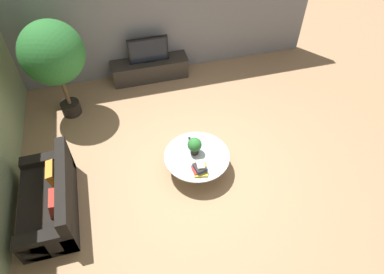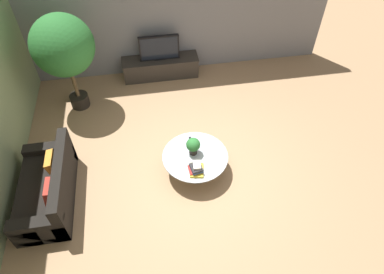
{
  "view_description": "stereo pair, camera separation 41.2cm",
  "coord_description": "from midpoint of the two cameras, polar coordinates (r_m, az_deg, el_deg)",
  "views": [
    {
      "loc": [
        -1.11,
        -3.82,
        5.09
      ],
      "look_at": [
        -0.0,
        0.27,
        0.55
      ],
      "focal_mm": 32.0,
      "sensor_mm": 36.0,
      "label": 1
    },
    {
      "loc": [
        -0.71,
        -3.91,
        5.09
      ],
      "look_at": [
        -0.0,
        0.27,
        0.55
      ],
      "focal_mm": 32.0,
      "sensor_mm": 36.0,
      "label": 2
    }
  ],
  "objects": [
    {
      "name": "ground_plane",
      "position": [
        6.46,
        2.25,
        -5.13
      ],
      "size": [
        24.0,
        24.0,
        0.0
      ],
      "primitive_type": "plane",
      "color": "#9E7A56"
    },
    {
      "name": "back_wall_stone",
      "position": [
        8.04,
        -2.21,
        20.36
      ],
      "size": [
        7.4,
        0.12,
        3.0
      ],
      "primitive_type": "cube",
      "color": "slate",
      "rests_on": "ground"
    },
    {
      "name": "media_console",
      "position": [
        8.38,
        -3.81,
        11.53
      ],
      "size": [
        1.8,
        0.5,
        0.48
      ],
      "color": "#2D2823",
      "rests_on": "ground"
    },
    {
      "name": "television",
      "position": [
        8.08,
        -4.0,
        14.55
      ],
      "size": [
        0.92,
        0.13,
        0.6
      ],
      "color": "black",
      "rests_on": "media_console"
    },
    {
      "name": "coffee_table",
      "position": [
        6.2,
        2.4,
        -3.92
      ],
      "size": [
        1.18,
        1.18,
        0.4
      ],
      "color": "#756656",
      "rests_on": "ground"
    },
    {
      "name": "couch_by_wall",
      "position": [
        6.23,
        -21.06,
        -8.13
      ],
      "size": [
        0.84,
        1.73,
        0.84
      ],
      "rotation": [
        0.0,
        0.0,
        -1.57
      ],
      "color": "black",
      "rests_on": "ground"
    },
    {
      "name": "potted_palm_tall",
      "position": [
        7.14,
        -19.12,
        13.93
      ],
      "size": [
        1.21,
        1.21,
        2.12
      ],
      "color": "black",
      "rests_on": "ground"
    },
    {
      "name": "potted_plant_tabletop",
      "position": [
        6.01,
        2.16,
        -1.5
      ],
      "size": [
        0.25,
        0.25,
        0.35
      ],
      "color": "black",
      "rests_on": "coffee_table"
    },
    {
      "name": "book_stack",
      "position": [
        5.85,
        2.76,
        -5.35
      ],
      "size": [
        0.29,
        0.34,
        0.17
      ],
      "color": "gold",
      "rests_on": "coffee_table"
    },
    {
      "name": "remote_black",
      "position": [
        6.34,
        1.53,
        -0.6
      ],
      "size": [
        0.06,
        0.16,
        0.02
      ],
      "primitive_type": "cube",
      "rotation": [
        0.0,
        0.0,
        -0.11
      ],
      "color": "black",
      "rests_on": "coffee_table"
    }
  ]
}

